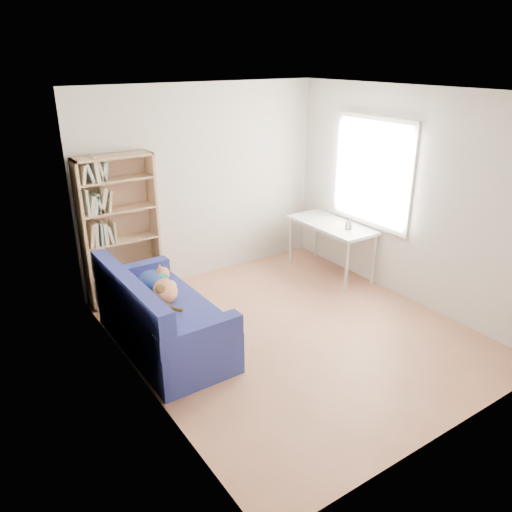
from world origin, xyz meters
The scene contains 6 objects.
ground centered at (0.00, 0.00, 0.00)m, with size 4.00×4.00×0.00m, color #AE6D4E.
room_shell centered at (0.10, 0.03, 1.64)m, with size 3.54×4.04×2.62m.
sofa centered at (-1.34, 0.55, 0.34)m, with size 0.88×1.81×0.89m.
bookshelf centered at (-1.25, 1.84, 0.85)m, with size 0.92×0.29×1.84m.
desk centered at (1.43, 0.99, 0.68)m, with size 0.59×1.29×0.75m.
pen_cup centered at (1.46, 0.69, 0.81)m, with size 0.09×0.09×0.18m.
Camera 1 is at (-3.08, -3.85, 2.93)m, focal length 35.00 mm.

